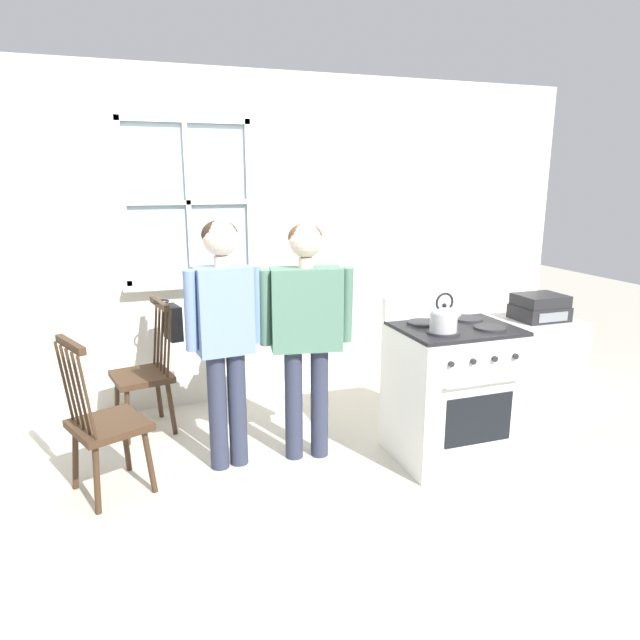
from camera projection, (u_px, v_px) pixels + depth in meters
name	position (u px, v px, depth m)	size (l,w,h in m)	color
ground_plane	(267.00, 473.00, 3.71)	(16.00, 16.00, 0.00)	#B2AD9E
wall_back	(224.00, 246.00, 4.68)	(6.40, 0.16, 2.70)	silver
chair_by_window	(145.00, 375.00, 4.26)	(0.48, 0.49, 0.99)	#3D2819
chair_near_wall	(105.00, 425.00, 3.40)	(0.53, 0.54, 0.99)	#3D2819
person_elderly_left	(224.00, 321.00, 3.59)	(0.51, 0.25, 1.62)	#2D3347
person_teen_center	(306.00, 318.00, 3.72)	(0.62, 0.28, 1.59)	#2D3347
stove	(451.00, 391.00, 3.86)	(0.77, 0.68, 1.08)	white
kettle	(444.00, 318.00, 3.55)	(0.21, 0.17, 0.25)	#B7B7BC
potted_plant	(221.00, 274.00, 4.64)	(0.17, 0.17, 0.23)	beige
handbag	(172.00, 322.00, 4.28)	(0.22, 0.23, 0.31)	black
side_counter	(531.00, 379.00, 4.15)	(0.55, 0.50, 0.90)	beige
stereo	(540.00, 308.00, 4.00)	(0.34, 0.29, 0.18)	#232326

